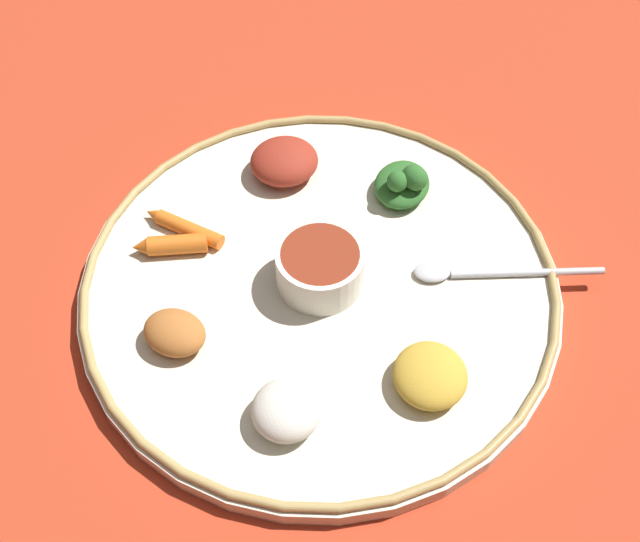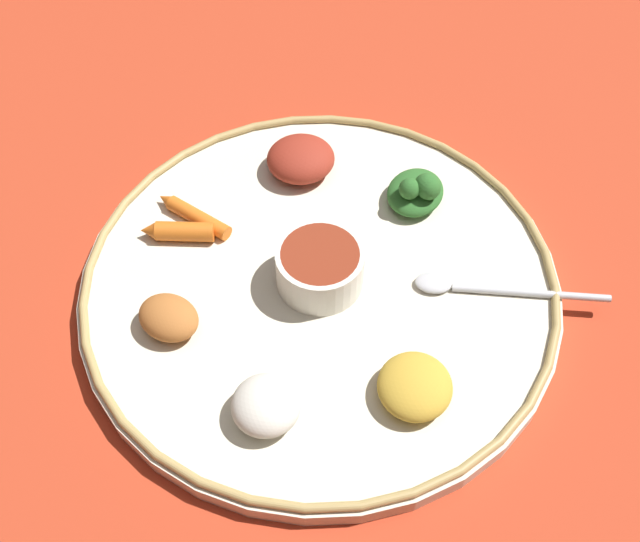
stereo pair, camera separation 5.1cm
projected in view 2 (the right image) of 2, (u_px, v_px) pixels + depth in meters
The scene contains 12 objects.
ground_plane at pixel (320, 292), 0.73m from camera, with size 2.40×2.40×0.00m, color #B7381E.
platter at pixel (320, 286), 0.73m from camera, with size 0.45×0.45×0.02m, color beige.
platter_rim at pixel (320, 279), 0.72m from camera, with size 0.44×0.44×0.01m, color tan.
center_bowl at pixel (320, 266), 0.70m from camera, with size 0.08×0.08×0.04m.
spoon at pixel (481, 289), 0.71m from camera, with size 0.03×0.18×0.01m.
greens_pile at pixel (418, 191), 0.76m from camera, with size 0.08×0.08×0.04m.
carrot_near_spoon at pixel (194, 215), 0.76m from camera, with size 0.06×0.08×0.01m.
carrot_outer at pixel (178, 231), 0.74m from camera, with size 0.02×0.07×0.02m.
mound_beet at pixel (301, 159), 0.79m from camera, with size 0.07×0.07×0.03m, color maroon.
mound_chickpea at pixel (169, 318), 0.68m from camera, with size 0.06×0.05×0.03m, color #B2662D.
mound_rice_white at pixel (266, 405), 0.63m from camera, with size 0.06×0.06×0.03m, color silver.
mound_lentil_yellow at pixel (415, 386), 0.64m from camera, with size 0.06×0.06×0.03m, color gold.
Camera 2 is at (0.42, 0.02, 0.60)m, focal length 43.46 mm.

